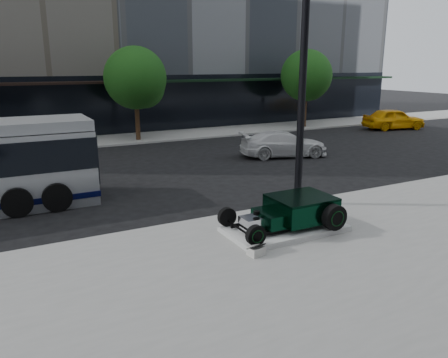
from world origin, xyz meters
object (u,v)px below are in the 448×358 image
hot_rod (295,210)px  lamppost (302,92)px  yellow_taxi (394,119)px  white_sedan (284,144)px

hot_rod → lamppost: 4.02m
yellow_taxi → white_sedan: bearing=122.5°
lamppost → yellow_taxi: 21.24m
hot_rod → yellow_taxi: bearing=35.3°
hot_rod → lamppost: lamppost is taller
white_sedan → hot_rod: bearing=162.6°
white_sedan → yellow_taxi: bearing=-55.2°
lamppost → hot_rod: bearing=-128.8°
hot_rod → white_sedan: bearing=56.5°
lamppost → yellow_taxi: size_ratio=1.78×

